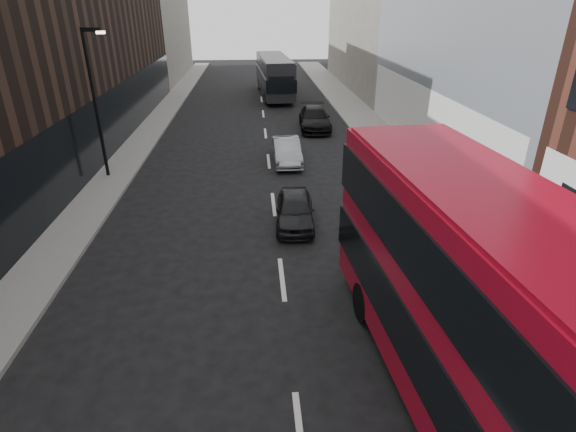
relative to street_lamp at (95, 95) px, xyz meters
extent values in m
cube|color=slate|center=(15.72, 7.00, -4.11)|extent=(3.00, 80.00, 0.15)
cube|color=slate|center=(0.22, 7.00, -4.11)|extent=(2.00, 80.00, 0.15)
cube|color=silver|center=(17.37, 3.00, -2.28)|extent=(0.35, 21.00, 3.80)
cube|color=black|center=(-3.28, 12.00, 2.82)|extent=(5.00, 24.00, 14.00)
cube|color=slate|center=(-3.28, 34.00, 2.32)|extent=(5.00, 20.00, 13.00)
cylinder|color=black|center=(-0.08, 0.00, -0.53)|extent=(0.16, 0.16, 7.00)
cube|color=black|center=(0.32, 0.00, 2.87)|extent=(0.90, 0.15, 0.18)
cube|color=#FFF2CC|center=(0.72, 0.00, 2.75)|extent=(0.35, 0.22, 0.12)
cube|color=#A0091E|center=(11.91, -16.08, -1.48)|extent=(3.66, 12.55, 4.50)
cube|color=black|center=(11.91, -16.08, -2.21)|extent=(3.79, 12.61, 1.24)
cube|color=black|center=(11.91, -16.08, -0.30)|extent=(3.79, 12.61, 1.24)
cube|color=black|center=(11.48, -9.87, -2.04)|extent=(2.39, 0.25, 1.58)
cube|color=#A0091E|center=(11.91, -16.08, 0.80)|extent=(3.52, 12.05, 0.12)
cylinder|color=black|center=(10.38, -12.21, -3.62)|extent=(0.41, 1.15, 1.13)
cylinder|color=black|center=(12.89, -12.04, -3.62)|extent=(0.41, 1.15, 1.13)
cube|color=black|center=(9.51, 21.50, -2.22)|extent=(3.17, 11.18, 3.11)
cube|color=black|center=(9.51, 21.50, -2.42)|extent=(3.30, 11.24, 1.11)
cube|color=black|center=(9.84, 15.95, -2.27)|extent=(2.14, 0.21, 1.41)
cube|color=black|center=(9.17, 27.05, -2.27)|extent=(2.14, 0.21, 1.41)
cube|color=black|center=(9.51, 21.50, -0.63)|extent=(3.05, 10.74, 0.12)
cylinder|color=black|center=(8.19, 24.96, -3.68)|extent=(0.36, 1.02, 1.00)
cylinder|color=black|center=(10.40, 25.10, -3.68)|extent=(0.36, 1.02, 1.00)
cylinder|color=black|center=(8.62, 17.90, -3.68)|extent=(0.36, 1.02, 1.00)
cylinder|color=black|center=(10.83, 18.04, -3.68)|extent=(0.36, 1.02, 1.00)
imported|color=black|center=(8.99, -6.00, -3.55)|extent=(1.76, 3.82, 1.27)
imported|color=gray|center=(9.23, 1.71, -3.51)|extent=(1.50, 4.12, 1.35)
imported|color=black|center=(11.73, 8.95, -3.44)|extent=(2.32, 5.19, 1.48)
camera|label=1|loc=(7.48, -22.31, 3.98)|focal=28.00mm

